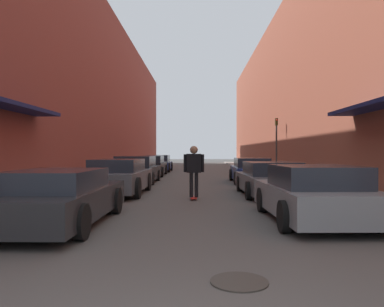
{
  "coord_description": "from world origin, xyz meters",
  "views": [
    {
      "loc": [
        0.14,
        -2.13,
        1.57
      ],
      "look_at": [
        -0.06,
        11.87,
        1.5
      ],
      "focal_mm": 35.0,
      "sensor_mm": 36.0,
      "label": 1
    }
  ],
  "objects_px": {
    "traffic_light": "(276,140)",
    "manhole_cover": "(239,282)",
    "parked_car_right_0": "(314,194)",
    "parked_car_left_2": "(136,170)",
    "parked_car_left_4": "(159,164)",
    "parked_car_left_3": "(151,166)",
    "parked_car_left_0": "(59,198)",
    "parked_car_left_1": "(119,177)",
    "parked_car_right_2": "(251,171)",
    "parked_car_right_1": "(270,179)",
    "skateboarder": "(194,166)"
  },
  "relations": [
    {
      "from": "traffic_light",
      "to": "manhole_cover",
      "type": "bearing_deg",
      "value": -103.19
    },
    {
      "from": "parked_car_right_0",
      "to": "parked_car_left_2",
      "type": "bearing_deg",
      "value": 118.92
    },
    {
      "from": "parked_car_left_4",
      "to": "parked_car_left_3",
      "type": "bearing_deg",
      "value": -89.59
    },
    {
      "from": "parked_car_left_4",
      "to": "traffic_light",
      "type": "distance_m",
      "value": 10.09
    },
    {
      "from": "parked_car_left_0",
      "to": "parked_car_right_0",
      "type": "relative_size",
      "value": 1.12
    },
    {
      "from": "parked_car_left_1",
      "to": "parked_car_left_0",
      "type": "bearing_deg",
      "value": -90.74
    },
    {
      "from": "manhole_cover",
      "to": "parked_car_right_0",
      "type": "bearing_deg",
      "value": 61.86
    },
    {
      "from": "parked_car_left_0",
      "to": "manhole_cover",
      "type": "xyz_separation_m",
      "value": [
        3.45,
        -3.45,
        -0.58
      ]
    },
    {
      "from": "parked_car_right_0",
      "to": "parked_car_right_2",
      "type": "relative_size",
      "value": 0.97
    },
    {
      "from": "parked_car_left_1",
      "to": "parked_car_right_1",
      "type": "height_order",
      "value": "parked_car_left_1"
    },
    {
      "from": "parked_car_left_4",
      "to": "parked_car_right_2",
      "type": "xyz_separation_m",
      "value": [
        5.78,
        -10.54,
        -0.03
      ]
    },
    {
      "from": "parked_car_left_1",
      "to": "parked_car_left_3",
      "type": "distance_m",
      "value": 10.68
    },
    {
      "from": "skateboarder",
      "to": "parked_car_left_1",
      "type": "bearing_deg",
      "value": 153.39
    },
    {
      "from": "parked_car_left_3",
      "to": "parked_car_left_4",
      "type": "distance_m",
      "value": 5.18
    },
    {
      "from": "parked_car_right_0",
      "to": "parked_car_right_1",
      "type": "height_order",
      "value": "parked_car_right_0"
    },
    {
      "from": "manhole_cover",
      "to": "parked_car_right_1",
      "type": "bearing_deg",
      "value": 76.66
    },
    {
      "from": "skateboarder",
      "to": "traffic_light",
      "type": "bearing_deg",
      "value": 65.88
    },
    {
      "from": "parked_car_right_2",
      "to": "parked_car_right_0",
      "type": "bearing_deg",
      "value": -90.58
    },
    {
      "from": "parked_car_right_2",
      "to": "traffic_light",
      "type": "bearing_deg",
      "value": 64.21
    },
    {
      "from": "traffic_light",
      "to": "parked_car_left_3",
      "type": "bearing_deg",
      "value": 175.22
    },
    {
      "from": "parked_car_left_3",
      "to": "manhole_cover",
      "type": "bearing_deg",
      "value": -79.93
    },
    {
      "from": "parked_car_left_2",
      "to": "parked_car_right_2",
      "type": "xyz_separation_m",
      "value": [
        5.79,
        0.21,
        -0.03
      ]
    },
    {
      "from": "parked_car_left_1",
      "to": "traffic_light",
      "type": "distance_m",
      "value": 12.84
    },
    {
      "from": "parked_car_left_2",
      "to": "skateboarder",
      "type": "height_order",
      "value": "skateboarder"
    },
    {
      "from": "traffic_light",
      "to": "skateboarder",
      "type": "bearing_deg",
      "value": -114.12
    },
    {
      "from": "skateboarder",
      "to": "parked_car_right_2",
      "type": "bearing_deg",
      "value": 67.07
    },
    {
      "from": "parked_car_right_1",
      "to": "skateboarder",
      "type": "height_order",
      "value": "skateboarder"
    },
    {
      "from": "parked_car_right_0",
      "to": "parked_car_left_1",
      "type": "bearing_deg",
      "value": 136.64
    },
    {
      "from": "parked_car_left_1",
      "to": "parked_car_left_2",
      "type": "distance_m",
      "value": 5.11
    },
    {
      "from": "parked_car_left_3",
      "to": "traffic_light",
      "type": "xyz_separation_m",
      "value": [
        8.01,
        -0.67,
        1.67
      ]
    },
    {
      "from": "manhole_cover",
      "to": "parked_car_left_1",
      "type": "bearing_deg",
      "value": 110.29
    },
    {
      "from": "parked_car_left_4",
      "to": "skateboarder",
      "type": "bearing_deg",
      "value": -80.32
    },
    {
      "from": "parked_car_left_2",
      "to": "parked_car_left_4",
      "type": "xyz_separation_m",
      "value": [
        0.01,
        10.76,
        -0.01
      ]
    },
    {
      "from": "parked_car_left_0",
      "to": "parked_car_left_2",
      "type": "xyz_separation_m",
      "value": [
        -0.12,
        10.79,
        0.05
      ]
    },
    {
      "from": "parked_car_left_4",
      "to": "parked_car_right_0",
      "type": "relative_size",
      "value": 1.08
    },
    {
      "from": "parked_car_right_2",
      "to": "manhole_cover",
      "type": "height_order",
      "value": "parked_car_right_2"
    },
    {
      "from": "skateboarder",
      "to": "parked_car_right_1",
      "type": "bearing_deg",
      "value": 23.17
    },
    {
      "from": "parked_car_left_2",
      "to": "parked_car_right_2",
      "type": "height_order",
      "value": "parked_car_left_2"
    },
    {
      "from": "parked_car_right_0",
      "to": "manhole_cover",
      "type": "distance_m",
      "value": 4.52
    },
    {
      "from": "parked_car_left_2",
      "to": "parked_car_right_0",
      "type": "xyz_separation_m",
      "value": [
        5.69,
        -10.29,
        -0.03
      ]
    },
    {
      "from": "parked_car_left_1",
      "to": "parked_car_right_2",
      "type": "bearing_deg",
      "value": 43.51
    },
    {
      "from": "parked_car_left_4",
      "to": "parked_car_left_0",
      "type": "bearing_deg",
      "value": -89.72
    },
    {
      "from": "parked_car_left_1",
      "to": "parked_car_right_1",
      "type": "distance_m",
      "value": 5.5
    },
    {
      "from": "parked_car_right_1",
      "to": "parked_car_left_4",
      "type": "bearing_deg",
      "value": 109.44
    },
    {
      "from": "manhole_cover",
      "to": "traffic_light",
      "type": "distance_m",
      "value": 19.81
    },
    {
      "from": "parked_car_left_1",
      "to": "parked_car_right_0",
      "type": "distance_m",
      "value": 7.56
    },
    {
      "from": "manhole_cover",
      "to": "traffic_light",
      "type": "bearing_deg",
      "value": 76.81
    },
    {
      "from": "parked_car_left_4",
      "to": "manhole_cover",
      "type": "relative_size",
      "value": 6.34
    },
    {
      "from": "parked_car_left_0",
      "to": "skateboarder",
      "type": "xyz_separation_m",
      "value": [
        2.84,
        4.31,
        0.5
      ]
    },
    {
      "from": "parked_car_right_0",
      "to": "skateboarder",
      "type": "xyz_separation_m",
      "value": [
        -2.73,
        3.8,
        0.47
      ]
    }
  ]
}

